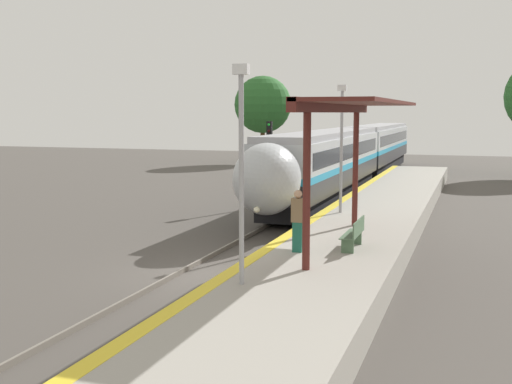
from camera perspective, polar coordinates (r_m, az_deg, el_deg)
ground_plane at (r=19.77m, az=-4.64°, el=-7.37°), size 120.00×120.00×0.00m
rail_left at (r=20.05m, az=-6.54°, el=-6.97°), size 0.08×90.00×0.15m
rail_right at (r=19.49m, az=-2.68°, el=-7.34°), size 0.08×90.00×0.15m
train at (r=43.36m, az=8.73°, el=3.46°), size 2.76×40.92×3.93m
platform_right at (r=18.53m, az=6.07°, el=-6.95°), size 4.01×64.00×0.90m
platform_bench at (r=19.29m, az=8.77°, el=-3.61°), size 0.44×1.75×0.89m
person_waiting at (r=18.58m, az=3.74°, el=-2.46°), size 0.36×0.24×1.82m
railway_signal at (r=33.76m, az=1.19°, el=3.35°), size 0.28×0.28×4.48m
lamppost_near at (r=14.82m, az=-1.31°, el=2.90°), size 0.36×0.20×5.13m
lamppost_mid at (r=25.98m, az=7.61°, el=4.63°), size 0.36×0.20×5.13m
station_canopy at (r=19.50m, az=8.76°, el=7.09°), size 2.02×9.94×4.39m
background_tree_left at (r=63.15m, az=0.60°, el=7.77°), size 5.57×5.57×8.50m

